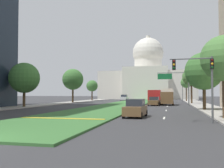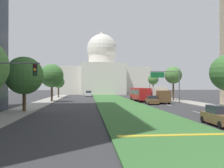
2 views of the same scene
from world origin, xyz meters
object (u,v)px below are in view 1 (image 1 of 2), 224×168
(traffic_light_near_right, at_px, (201,74))
(city_bus, at_px, (155,96))
(overhead_guide_sign, at_px, (176,81))
(box_truck_delivery, at_px, (167,96))
(street_tree_right_mid, at_px, (204,71))
(street_tree_right_distant, at_px, (186,83))
(street_tree_left_mid, at_px, (24,78))
(street_tree_left_far, at_px, (73,79))
(street_tree_left_distant, at_px, (92,86))
(capitol_building, at_px, (148,79))
(traffic_light_far_right, at_px, (183,90))
(sedan_lead_stopped, at_px, (136,109))
(street_tree_right_far, at_px, (191,77))
(sedan_very_far, at_px, (132,97))
(street_tree_right_near, at_px, (224,59))
(sedan_far_horizon, at_px, (124,98))
(sedan_midblock, at_px, (154,101))
(sedan_distant, at_px, (167,99))

(traffic_light_near_right, bearing_deg, city_bus, 98.79)
(overhead_guide_sign, relative_size, box_truck_delivery, 1.02)
(street_tree_right_mid, relative_size, street_tree_right_distant, 1.14)
(street_tree_left_mid, bearing_deg, traffic_light_near_right, -32.19)
(street_tree_left_far, distance_m, street_tree_left_distant, 17.49)
(capitol_building, height_order, box_truck_delivery, capitol_building)
(traffic_light_far_right, xyz_separation_m, sedan_lead_stopped, (-6.50, -48.96, -2.50))
(street_tree_right_far, xyz_separation_m, sedan_very_far, (-18.95, 41.40, -4.96))
(traffic_light_far_right, xyz_separation_m, street_tree_right_distant, (1.01, -0.22, 1.92))
(street_tree_right_near, bearing_deg, street_tree_left_mid, 154.56)
(street_tree_left_mid, xyz_separation_m, sedan_far_horizon, (8.41, 44.35, -3.93))
(street_tree_left_distant, bearing_deg, sedan_far_horizon, 41.08)
(sedan_lead_stopped, bearing_deg, sedan_midblock, 89.25)
(street_tree_right_distant, bearing_deg, traffic_light_near_right, -92.02)
(street_tree_left_distant, height_order, sedan_far_horizon, street_tree_left_distant)
(street_tree_right_mid, height_order, sedan_midblock, street_tree_right_mid)
(capitol_building, height_order, street_tree_left_mid, capitol_building)
(street_tree_right_far, relative_size, sedan_very_far, 1.77)
(traffic_light_near_right, xyz_separation_m, street_tree_right_far, (2.01, 36.21, 2.00))
(overhead_guide_sign, height_order, street_tree_right_mid, street_tree_right_mid)
(traffic_light_far_right, relative_size, street_tree_right_near, 0.70)
(sedan_far_horizon, bearing_deg, sedan_lead_stopped, -78.66)
(traffic_light_near_right, distance_m, street_tree_left_far, 43.32)
(street_tree_right_far, bearing_deg, overhead_guide_sign, -118.44)
(street_tree_left_mid, relative_size, street_tree_right_far, 0.94)
(traffic_light_near_right, relative_size, box_truck_delivery, 0.81)
(street_tree_right_mid, bearing_deg, sedan_lead_stopped, -124.71)
(street_tree_left_mid, height_order, street_tree_right_far, street_tree_right_far)
(overhead_guide_sign, xyz_separation_m, sedan_very_far, (-15.68, 47.43, -3.84))
(sedan_lead_stopped, xyz_separation_m, city_bus, (-0.00, 32.86, 0.95))
(street_tree_left_far, relative_size, sedan_distant, 1.84)
(street_tree_right_near, relative_size, street_tree_left_distant, 1.19)
(traffic_light_near_right, distance_m, city_bus, 37.06)
(street_tree_right_distant, bearing_deg, sedan_midblock, -105.97)
(sedan_very_far, bearing_deg, sedan_lead_stopped, -81.32)
(street_tree_left_distant, xyz_separation_m, street_tree_right_distant, (27.42, -0.45, 0.75))
(street_tree_left_mid, xyz_separation_m, sedan_lead_stopped, (19.77, -12.29, -3.97))
(traffic_light_near_right, bearing_deg, capitol_building, 97.77)
(overhead_guide_sign, bearing_deg, sedan_distant, 97.76)
(capitol_building, bearing_deg, street_tree_right_mid, -78.97)
(street_tree_left_far, xyz_separation_m, sedan_lead_stopped, (19.16, -31.75, -4.73))
(overhead_guide_sign, relative_size, street_tree_right_near, 0.88)
(street_tree_left_far, height_order, box_truck_delivery, street_tree_left_far)
(street_tree_left_mid, relative_size, street_tree_left_distant, 1.16)
(street_tree_left_mid, bearing_deg, street_tree_right_near, -25.44)
(capitol_building, height_order, sedan_lead_stopped, capitol_building)
(street_tree_right_mid, distance_m, sedan_far_horizon, 49.58)
(sedan_far_horizon, bearing_deg, sedan_distant, -49.45)
(street_tree_left_mid, xyz_separation_m, street_tree_right_mid, (27.45, -1.22, 0.46))
(traffic_light_near_right, relative_size, city_bus, 0.47)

